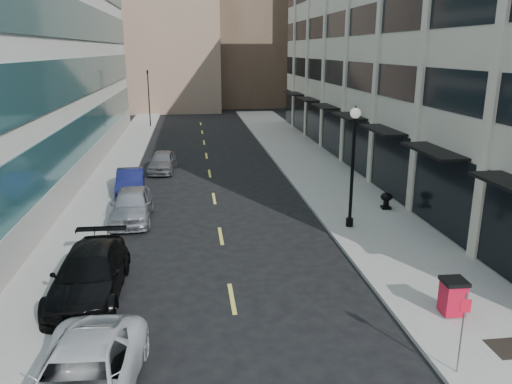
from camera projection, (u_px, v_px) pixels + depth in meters
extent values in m
cube|color=gray|center=(341.00, 192.00, 29.40)|extent=(5.00, 80.00, 0.15)
cube|color=gray|center=(97.00, 202.00, 27.63)|extent=(3.00, 80.00, 0.15)
cube|color=beige|center=(449.00, 38.00, 34.82)|extent=(14.00, 46.00, 18.00)
cube|color=black|center=(348.00, 139.00, 35.86)|extent=(0.18, 46.00, 3.60)
cube|color=black|center=(351.00, 75.00, 34.63)|extent=(0.12, 46.00, 1.80)
cube|color=black|center=(354.00, 22.00, 33.66)|extent=(0.12, 46.00, 1.80)
cube|color=beige|center=(504.00, 26.00, 17.73)|extent=(0.35, 0.60, 18.00)
cube|color=beige|center=(427.00, 32.00, 23.45)|extent=(0.35, 0.60, 18.00)
cube|color=beige|center=(380.00, 35.00, 29.17)|extent=(0.35, 0.60, 18.00)
cube|color=beige|center=(348.00, 38.00, 34.89)|extent=(0.35, 0.60, 18.00)
cube|color=beige|center=(326.00, 39.00, 40.60)|extent=(0.35, 0.60, 18.00)
cube|color=beige|center=(309.00, 41.00, 46.32)|extent=(0.35, 0.60, 18.00)
cube|color=beige|center=(295.00, 41.00, 52.04)|extent=(0.35, 0.60, 18.00)
cube|color=black|center=(433.00, 151.00, 21.91)|extent=(1.30, 4.00, 0.12)
cube|color=black|center=(382.00, 130.00, 27.63)|extent=(1.30, 4.00, 0.12)
cube|color=black|center=(349.00, 116.00, 33.35)|extent=(1.30, 4.00, 0.12)
cube|color=black|center=(325.00, 106.00, 39.07)|extent=(1.30, 4.00, 0.12)
cube|color=black|center=(308.00, 99.00, 44.79)|extent=(1.30, 4.00, 0.12)
cube|color=black|center=(294.00, 94.00, 50.50)|extent=(1.30, 4.00, 0.12)
cube|color=gray|center=(91.00, 161.00, 33.89)|extent=(0.20, 46.00, 1.80)
cube|color=#285A5D|center=(88.00, 130.00, 33.31)|extent=(0.14, 45.60, 2.40)
cube|color=#285A5D|center=(83.00, 77.00, 32.35)|extent=(0.14, 45.60, 2.40)
cube|color=#285A5D|center=(78.00, 20.00, 31.39)|extent=(0.14, 45.60, 2.40)
cube|color=#816954|center=(166.00, 6.00, 69.86)|extent=(14.00, 18.00, 28.00)
cube|color=#816954|center=(105.00, 31.00, 78.96)|extent=(12.00, 14.00, 22.00)
cube|color=beige|center=(321.00, 37.00, 71.84)|extent=(10.00, 14.00, 20.00)
cube|color=#D8CC4C|center=(232.00, 298.00, 17.04)|extent=(0.15, 2.20, 0.01)
cube|color=#D8CC4C|center=(221.00, 236.00, 22.75)|extent=(0.15, 2.20, 0.01)
cube|color=#D8CC4C|center=(214.00, 198.00, 28.47)|extent=(0.15, 2.20, 0.01)
cube|color=#D8CC4C|center=(210.00, 173.00, 34.19)|extent=(0.15, 2.20, 0.01)
cube|color=#D8CC4C|center=(206.00, 156.00, 39.91)|extent=(0.15, 2.20, 0.01)
cube|color=#D8CC4C|center=(204.00, 142.00, 45.63)|extent=(0.15, 2.20, 0.01)
cube|color=#D8CC4C|center=(202.00, 132.00, 51.35)|extent=(0.15, 2.20, 0.01)
cube|color=#D8CC4C|center=(201.00, 124.00, 57.07)|extent=(0.15, 2.20, 0.01)
cylinder|color=black|center=(149.00, 100.00, 53.64)|extent=(0.12, 0.12, 6.00)
imported|color=black|center=(147.00, 71.00, 52.82)|extent=(0.66, 0.66, 1.98)
imported|color=silver|center=(82.00, 381.00, 11.63)|extent=(2.80, 5.48, 1.48)
imported|color=black|center=(90.00, 274.00, 17.03)|extent=(2.33, 5.60, 1.62)
imported|color=#96989E|center=(132.00, 205.00, 24.59)|extent=(1.99, 4.80, 1.63)
imported|color=#14174B|center=(130.00, 182.00, 29.23)|extent=(1.77, 4.43, 1.43)
imported|color=slate|center=(162.00, 161.00, 34.54)|extent=(2.09, 4.39, 1.45)
cube|color=#B40C25|center=(453.00, 298.00, 15.59)|extent=(0.67, 0.67, 1.05)
cube|color=black|center=(454.00, 281.00, 15.43)|extent=(0.76, 0.76, 0.13)
cylinder|color=black|center=(439.00, 306.00, 16.02)|extent=(0.06, 0.23, 0.23)
cylinder|color=black|center=(452.00, 305.00, 16.07)|extent=(0.06, 0.23, 0.23)
cylinder|color=black|center=(349.00, 222.00, 23.54)|extent=(0.34, 0.34, 0.39)
cylinder|color=black|center=(352.00, 171.00, 22.85)|extent=(0.15, 0.15, 4.95)
sphere|color=silver|center=(355.00, 113.00, 22.13)|extent=(0.47, 0.47, 0.47)
cone|color=black|center=(356.00, 107.00, 22.05)|extent=(0.13, 0.13, 0.19)
cylinder|color=slate|center=(462.00, 334.00, 12.61)|extent=(0.04, 0.04, 2.24)
cube|color=red|center=(466.00, 306.00, 12.37)|extent=(0.26, 0.09, 0.36)
cube|color=black|center=(386.00, 207.00, 26.16)|extent=(0.50, 0.50, 0.13)
cylinder|color=black|center=(386.00, 203.00, 26.09)|extent=(0.29, 0.29, 0.44)
ellipsoid|color=black|center=(387.00, 197.00, 26.01)|extent=(0.62, 0.62, 0.44)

